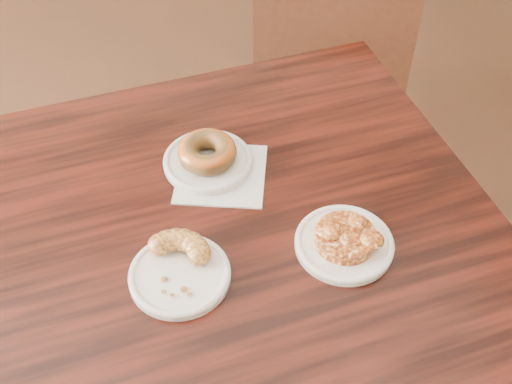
{
  "coord_description": "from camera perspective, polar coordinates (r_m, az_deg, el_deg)",
  "views": [
    {
      "loc": [
        0.17,
        -0.68,
        1.61
      ],
      "look_at": [
        0.22,
        0.08,
        0.8
      ],
      "focal_mm": 45.0,
      "sensor_mm": 36.0,
      "label": 1
    }
  ],
  "objects": [
    {
      "name": "glazed_donut",
      "position": [
        1.2,
        -4.37,
        3.59
      ],
      "size": [
        0.11,
        0.11,
        0.04
      ],
      "primitive_type": "torus",
      "color": "brown",
      "rests_on": "plate_donut"
    },
    {
      "name": "plate_cruller",
      "position": [
        1.05,
        -6.79,
        -7.37
      ],
      "size": [
        0.17,
        0.17,
        0.01
      ],
      "primitive_type": "cylinder",
      "color": "white",
      "rests_on": "cafe_table"
    },
    {
      "name": "plate_donut",
      "position": [
        1.22,
        -4.3,
        2.72
      ],
      "size": [
        0.17,
        0.17,
        0.01
      ],
      "primitive_type": "cylinder",
      "color": "white",
      "rests_on": "napkin"
    },
    {
      "name": "apple_fritter",
      "position": [
        1.08,
        7.96,
        -3.85
      ],
      "size": [
        0.14,
        0.14,
        0.03
      ],
      "primitive_type": null,
      "color": "#441507",
      "rests_on": "plate_fritter"
    },
    {
      "name": "cafe_table",
      "position": [
        1.42,
        -1.32,
        -13.32
      ],
      "size": [
        1.13,
        1.13,
        0.75
      ],
      "primitive_type": "cube",
      "rotation": [
        0.0,
        0.0,
        0.27
      ],
      "color": "black",
      "rests_on": "floor"
    },
    {
      "name": "cruller_fragment",
      "position": [
        1.03,
        -6.91,
        -6.6
      ],
      "size": [
        0.13,
        0.13,
        0.04
      ],
      "primitive_type": null,
      "color": "#5A3312",
      "rests_on": "plate_cruller"
    },
    {
      "name": "plate_fritter",
      "position": [
        1.1,
        7.84,
        -4.6
      ],
      "size": [
        0.17,
        0.17,
        0.01
      ],
      "primitive_type": "cylinder",
      "color": "white",
      "rests_on": "cafe_table"
    },
    {
      "name": "chair_far",
      "position": [
        2.03,
        7.04,
        11.8
      ],
      "size": [
        0.57,
        0.57,
        0.9
      ],
      "primitive_type": null,
      "rotation": [
        0.0,
        0.0,
        2.88
      ],
      "color": "black",
      "rests_on": "floor"
    },
    {
      "name": "napkin",
      "position": [
        1.2,
        -3.11,
        1.61
      ],
      "size": [
        0.18,
        0.18,
        0.0
      ],
      "primitive_type": "cube",
      "rotation": [
        0.0,
        0.0,
        -0.13
      ],
      "color": "white",
      "rests_on": "cafe_table"
    }
  ]
}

